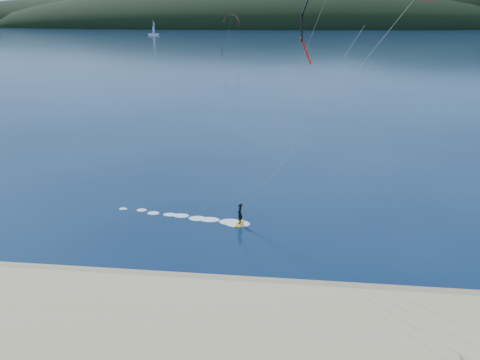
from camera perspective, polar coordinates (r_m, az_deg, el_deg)
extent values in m
plane|color=#071836|center=(25.83, -8.38, -17.84)|extent=(1800.00, 1800.00, 0.00)
cube|color=#937755|center=(29.40, -6.16, -12.55)|extent=(220.00, 2.50, 0.10)
ellipsoid|color=black|center=(742.07, 2.24, 18.13)|extent=(840.00, 280.00, 110.00)
ellipsoid|color=black|center=(820.32, 25.62, 16.46)|extent=(600.00, 240.00, 140.00)
ellipsoid|color=black|center=(888.15, -20.25, 17.22)|extent=(520.00, 220.00, 90.00)
cube|color=gold|center=(37.04, -0.03, -5.36)|extent=(0.65, 1.42, 0.08)
imported|color=black|center=(36.68, -0.03, -4.13)|extent=(0.49, 0.67, 1.68)
cylinder|color=gray|center=(31.37, 6.59, 5.60)|extent=(0.02, 0.02, 16.55)
cube|color=gold|center=(221.61, -2.17, 15.32)|extent=(0.65, 1.42, 0.08)
imported|color=black|center=(221.55, -2.18, 15.54)|extent=(0.76, 0.91, 1.68)
cylinder|color=gray|center=(218.65, -1.62, 17.13)|extent=(0.02, 0.02, 13.22)
cube|color=white|center=(437.82, -10.51, 17.07)|extent=(9.11, 3.51, 1.56)
cylinder|color=white|center=(437.65, -10.56, 17.88)|extent=(0.22, 0.22, 12.28)
cube|color=white|center=(439.14, -10.49, 17.88)|extent=(0.27, 2.90, 8.93)
cube|color=white|center=(435.98, -10.60, 17.58)|extent=(0.22, 2.23, 5.58)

